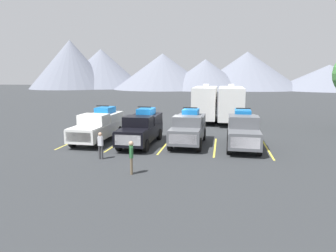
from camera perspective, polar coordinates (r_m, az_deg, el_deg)
name	(u,v)px	position (r m, az deg, el deg)	size (l,w,h in m)	color
ground_plane	(167,143)	(21.95, -0.14, -3.21)	(240.00, 240.00, 0.00)	#2D3033
pickup_truck_a	(99,125)	(22.97, -13.09, 0.13)	(2.24, 5.87, 2.61)	white
pickup_truck_b	(142,128)	(21.43, -5.08, -0.32)	(2.18, 5.68, 2.64)	black
pickup_truck_c	(189,128)	(21.34, 3.96, -0.35)	(2.26, 5.29, 2.59)	#595B60
pickup_truck_d	(243,130)	(21.13, 14.14, -0.67)	(2.21, 5.78, 2.62)	#595B60
lot_stripe_a	(75,141)	(23.58, -17.42, -2.75)	(0.12, 5.50, 0.01)	gold
lot_stripe_b	(119,143)	(22.18, -9.39, -3.20)	(0.12, 5.50, 0.01)	gold
lot_stripe_c	(165,145)	(21.27, -0.49, -3.62)	(0.12, 5.50, 0.01)	gold
lot_stripe_d	(215,147)	(20.91, 8.97, -3.98)	(0.12, 5.50, 0.01)	gold
lot_stripe_e	(268,149)	(21.14, 18.50, -4.22)	(0.12, 5.50, 0.01)	gold
camper_trailer_a	(205,102)	(31.69, 7.13, 4.53)	(2.36, 7.59, 3.99)	white
camper_trailer_b	(231,103)	(31.49, 11.90, 4.37)	(2.49, 8.41, 3.99)	white
person_a	(100,144)	(17.97, -12.78, -3.33)	(0.36, 0.22, 1.61)	#3F3F42
person_b	(131,155)	(15.02, -7.03, -5.55)	(0.26, 0.36, 1.69)	#726047
mountain_ridge	(202,70)	(109.29, 6.54, 10.58)	(139.03, 41.95, 17.79)	slate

